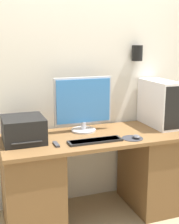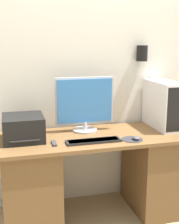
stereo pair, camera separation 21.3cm
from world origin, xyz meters
name	(u,v)px [view 2 (the right image)]	position (x,y,z in m)	size (l,w,h in m)	color
wall_back	(86,61)	(0.00, 0.70, 1.35)	(6.40, 0.15, 2.70)	silver
desk	(96,175)	(0.00, 0.33, 0.39)	(1.61, 0.65, 0.75)	brown
monitor	(85,103)	(-0.06, 0.49, 1.00)	(0.52, 0.22, 0.48)	#B7B7BC
keyboard	(94,141)	(-0.07, 0.16, 0.76)	(0.44, 0.12, 0.02)	black
mousepad	(132,139)	(0.25, 0.14, 0.75)	(0.18, 0.18, 0.00)	#2D2D33
mouse	(136,138)	(0.27, 0.12, 0.77)	(0.06, 0.08, 0.03)	#4C4C51
computer_tower	(163,104)	(0.67, 0.42, 0.96)	(0.20, 0.48, 0.43)	white
printer	(23,128)	(-0.61, 0.37, 0.85)	(0.32, 0.35, 0.20)	black
remote_control	(54,143)	(-0.39, 0.19, 0.76)	(0.03, 0.12, 0.02)	#38383D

